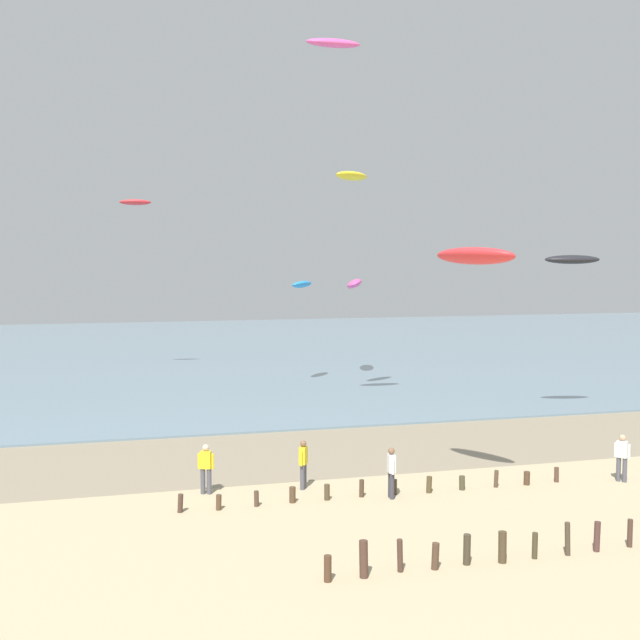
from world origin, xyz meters
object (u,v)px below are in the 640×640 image
kite_aloft_0 (302,284)px  kite_aloft_2 (352,176)px  kite_aloft_6 (135,202)px  person_nearest_camera (391,471)px  kite_aloft_1 (354,284)px  kite_aloft_4 (572,259)px  person_by_waterline (303,463)px  person_mid_beach (622,456)px  kite_aloft_3 (475,256)px  kite_aloft_7 (333,43)px  person_right_flank (206,467)px

kite_aloft_0 → kite_aloft_2: bearing=-132.5°
kite_aloft_2 → kite_aloft_6: 18.39m
person_nearest_camera → kite_aloft_0: kite_aloft_0 is taller
kite_aloft_1 → kite_aloft_4: bearing=39.3°
person_by_waterline → kite_aloft_1: bearing=68.6°
person_mid_beach → kite_aloft_0: kite_aloft_0 is taller
kite_aloft_0 → kite_aloft_4: (10.70, -13.52, 1.54)m
person_by_waterline → kite_aloft_3: 9.21m
kite_aloft_3 → kite_aloft_6: (-9.75, 32.69, 3.94)m
kite_aloft_6 → kite_aloft_4: bearing=140.6°
kite_aloft_0 → kite_aloft_3: bearing=-143.4°
person_nearest_camera → kite_aloft_2: size_ratio=0.65×
person_mid_beach → kite_aloft_6: kite_aloft_6 is taller
kite_aloft_6 → kite_aloft_3: bearing=113.5°
kite_aloft_7 → kite_aloft_3: bearing=-83.7°
kite_aloft_1 → kite_aloft_4: 17.45m
kite_aloft_1 → person_right_flank: bearing=-10.2°
kite_aloft_0 → kite_aloft_6: bearing=88.0°
kite_aloft_3 → kite_aloft_1: bearing=-35.0°
person_by_waterline → kite_aloft_6: (-4.34, 30.65, 11.11)m
person_by_waterline → kite_aloft_4: kite_aloft_4 is taller
kite_aloft_4 → kite_aloft_6: 30.10m
person_by_waterline → kite_aloft_6: kite_aloft_6 is taller
kite_aloft_3 → kite_aloft_2: bearing=-30.0°
person_by_waterline → kite_aloft_1: (9.91, 25.26, 5.50)m
kite_aloft_0 → person_nearest_camera: bearing=-150.0°
kite_aloft_1 → kite_aloft_6: size_ratio=1.53×
person_by_waterline → kite_aloft_0: (5.57, 22.61, 5.56)m
person_mid_beach → person_by_waterline: size_ratio=1.00×
kite_aloft_4 → person_nearest_camera: bearing=-130.4°
person_mid_beach → kite_aloft_0: size_ratio=0.67×
person_nearest_camera → kite_aloft_1: size_ratio=0.51×
kite_aloft_1 → kite_aloft_6: (-14.25, 5.39, 5.61)m
kite_aloft_3 → kite_aloft_4: size_ratio=1.13×
kite_aloft_7 → kite_aloft_1: bearing=68.8°
kite_aloft_2 → kite_aloft_1: bearing=-144.5°
kite_aloft_4 → kite_aloft_2: bearing=154.9°
kite_aloft_1 → kite_aloft_0: bearing=-40.9°
kite_aloft_7 → kite_aloft_4: bearing=-5.9°
person_by_waterline → kite_aloft_3: bearing=-20.7°
person_nearest_camera → person_by_waterline: size_ratio=1.00×
kite_aloft_3 → kite_aloft_4: bearing=-69.9°
kite_aloft_6 → kite_aloft_7: bearing=119.4°
kite_aloft_1 → kite_aloft_4: size_ratio=1.17×
person_right_flank → person_by_waterline: bearing=-4.9°
person_nearest_camera → kite_aloft_3: 7.71m
person_nearest_camera → kite_aloft_4: 18.89m
person_by_waterline → kite_aloft_2: kite_aloft_2 is taller
kite_aloft_6 → kite_aloft_7: 22.77m
person_mid_beach → person_right_flank: (-14.61, 2.39, 0.00)m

